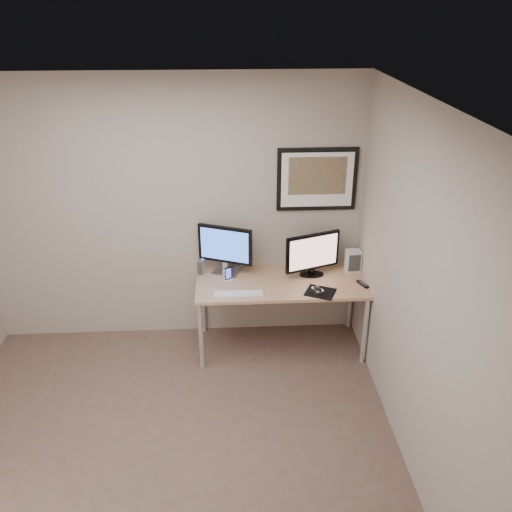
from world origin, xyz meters
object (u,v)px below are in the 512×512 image
object	(u,v)px
monitor_large	(225,248)
keyboard	(239,294)
phone_dock	(228,274)
speaker_right	(238,263)
desk	(281,288)
monitor_tv	(313,254)
speaker_left	(201,267)
framed_art	(317,179)
fan_unit	(353,261)

from	to	relation	value
monitor_large	keyboard	bearing A→B (deg)	-52.35
phone_dock	keyboard	world-z (taller)	phone_dock
speaker_right	phone_dock	distance (m)	0.24
desk	monitor_tv	world-z (taller)	monitor_tv
desk	monitor_tv	xyz separation A→B (m)	(0.30, 0.11, 0.30)
monitor_large	phone_dock	bearing A→B (deg)	-59.52
speaker_right	keyboard	size ratio (longest dim) A/B	0.36
monitor_tv	speaker_left	distance (m)	1.08
framed_art	monitor_large	world-z (taller)	framed_art
keyboard	fan_unit	size ratio (longest dim) A/B	2.09
framed_art	speaker_left	size ratio (longest dim) A/B	4.69
phone_dock	fan_unit	distance (m)	1.23
keyboard	framed_art	bearing A→B (deg)	35.91
framed_art	phone_dock	size ratio (longest dim) A/B	5.15
monitor_tv	keyboard	distance (m)	0.81
monitor_large	monitor_tv	world-z (taller)	monitor_large
speaker_left	keyboard	xyz separation A→B (m)	(0.35, -0.41, -0.07)
keyboard	phone_dock	bearing A→B (deg)	108.96
monitor_large	monitor_tv	xyz separation A→B (m)	(0.83, -0.09, -0.04)
speaker_left	monitor_tv	bearing A→B (deg)	11.52
framed_art	monitor_tv	distance (m)	0.70
speaker_left	phone_dock	distance (m)	0.30
fan_unit	monitor_tv	bearing A→B (deg)	-173.12
speaker_right	fan_unit	bearing A→B (deg)	-1.03
speaker_right	desk	bearing A→B (deg)	-29.87
phone_dock	speaker_right	bearing A→B (deg)	40.81
desk	keyboard	world-z (taller)	keyboard
monitor_tv	fan_unit	size ratio (longest dim) A/B	2.42
monitor_tv	keyboard	size ratio (longest dim) A/B	1.16
monitor_large	phone_dock	world-z (taller)	monitor_large
monitor_large	speaker_left	bearing A→B (deg)	-156.19
monitor_tv	speaker_right	size ratio (longest dim) A/B	3.17
keyboard	fan_unit	xyz separation A→B (m)	(1.12, 0.41, 0.10)
monitor_large	phone_dock	size ratio (longest dim) A/B	3.51
phone_dock	monitor_large	bearing A→B (deg)	73.83
framed_art	speaker_right	world-z (taller)	framed_art
monitor_tv	speaker_left	xyz separation A→B (m)	(-1.06, 0.08, -0.15)
keyboard	fan_unit	bearing A→B (deg)	19.39
speaker_right	fan_unit	world-z (taller)	fan_unit
desk	fan_unit	distance (m)	0.76
speaker_right	phone_dock	size ratio (longest dim) A/B	1.15
monitor_large	speaker_right	distance (m)	0.23
monitor_large	fan_unit	bearing A→B (deg)	21.46
speaker_left	phone_dock	world-z (taller)	speaker_left
desk	speaker_left	xyz separation A→B (m)	(-0.76, 0.19, 0.15)
monitor_large	monitor_tv	distance (m)	0.83
desk	fan_unit	world-z (taller)	fan_unit
desk	speaker_right	world-z (taller)	speaker_right
desk	phone_dock	distance (m)	0.52
desk	fan_unit	size ratio (longest dim) A/B	7.30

